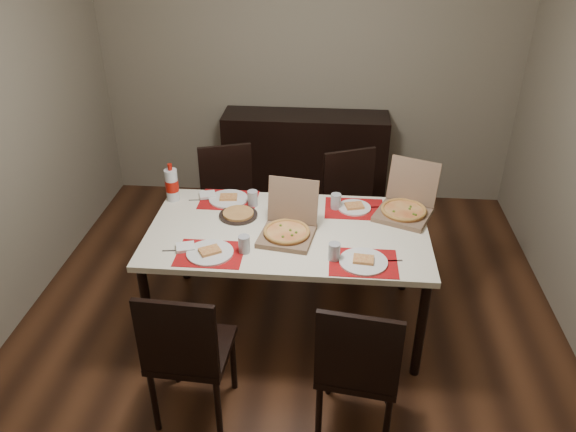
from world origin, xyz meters
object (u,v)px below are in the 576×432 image
Objects in this scene: dip_bowl at (308,219)px; chair_near_right at (358,365)px; pizza_box_center at (288,228)px; soda_bottle at (172,185)px; chair_far_right at (353,205)px; chair_far_left at (229,200)px; sideboard at (305,161)px; chair_near_left at (187,351)px; dining_table at (288,238)px.

chair_near_right is at bearing -72.80° from dip_bowl.
soda_bottle is (-0.85, 0.41, 0.06)m from pizza_box_center.
chair_near_right is 2.27× the size of pizza_box_center.
soda_bottle reaches higher than chair_far_right.
chair_far_left is 0.99m from chair_far_right.
sideboard is at bearing 59.59° from chair_far_left.
chair_near_left is at bearing -72.97° from soda_bottle.
chair_far_left is (-0.99, 1.72, 0.00)m from chair_near_right.
sideboard is at bearing 93.85° from dip_bowl.
sideboard is 1.61× the size of chair_near_left.
dining_table is 17.06× the size of dip_bowl.
chair_far_right is at bearing 60.70° from dining_table.
chair_near_left is 1.00× the size of chair_near_right.
pizza_box_center reaches higher than sideboard.
chair_near_right and chair_far_right have the same top height.
chair_near_right is 8.82× the size of dip_bowl.
chair_near_left is at bearing -119.67° from dip_bowl.
chair_near_left and chair_far_right have the same top height.
chair_far_right is 2.27× the size of pizza_box_center.
pizza_box_center is at bearing -57.82° from chair_far_left.
soda_bottle reaches higher than dip_bowl.
soda_bottle is at bearing -160.46° from chair_far_right.
pizza_box_center is (0.55, -0.87, 0.29)m from chair_far_left.
chair_near_left is (-0.47, -0.90, -0.17)m from dining_table.
dip_bowl is at bearing -116.07° from chair_far_right.
chair_near_left reaches higher than sideboard.
chair_near_right is (0.45, -0.93, -0.17)m from dining_table.
sideboard is 1.61× the size of chair_far_left.
soda_bottle is at bearing 135.65° from chair_near_right.
chair_near_right is 1.00× the size of chair_far_left.
soda_bottle reaches higher than chair_near_left.
chair_far_right is (0.43, -0.95, 0.06)m from sideboard.
chair_near_right is 1.72m from chair_far_right.
chair_near_left is 1.34m from soda_bottle.
chair_far_left is at bearing 122.18° from pizza_box_center.
dining_table is (-0.01, -1.74, 0.23)m from sideboard.
chair_far_right is at bearing 63.93° from dip_bowl.
dining_table is at bearing 94.84° from pizza_box_center.
sideboard is at bearing 89.86° from pizza_box_center.
chair_near_left and chair_far_left have the same top height.
dip_bowl is at bearing -45.38° from chair_far_left.
chair_near_right is (0.43, -2.66, 0.06)m from sideboard.
dip_bowl is at bearing -12.16° from soda_bottle.
chair_near_left is 1.70m from chair_far_left.
sideboard is at bearing 58.71° from soda_bottle.
pizza_box_center is (-0.44, -0.87, 0.29)m from chair_far_right.
dining_table is 6.52× the size of soda_bottle.
chair_far_right is (0.91, 1.69, 0.00)m from chair_near_left.
pizza_box_center is at bearing -116.85° from chair_far_right.
chair_far_left is 0.97m from dip_bowl.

